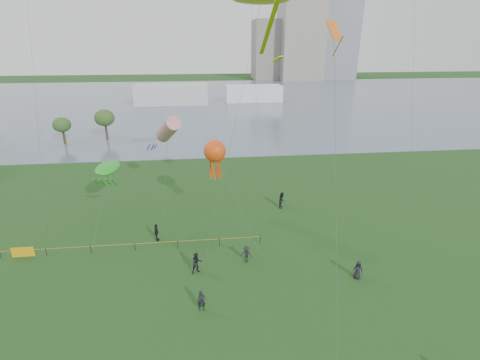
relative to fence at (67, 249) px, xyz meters
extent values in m
plane|color=#123310|center=(15.79, -12.98, -0.55)|extent=(400.00, 400.00, 0.00)
cube|color=slate|center=(15.79, 87.02, -0.53)|extent=(400.00, 120.00, 0.08)
cube|color=gray|center=(61.79, 149.02, 18.45)|extent=(20.00, 20.00, 38.00)
cube|color=slate|center=(47.79, 155.02, 13.45)|extent=(16.00, 18.00, 28.00)
cube|color=silver|center=(3.79, 82.02, 2.45)|extent=(22.00, 8.00, 6.00)
cube|color=white|center=(29.79, 85.02, 1.95)|extent=(18.00, 7.00, 5.00)
cylinder|color=#352818|center=(-6.22, 41.32, 0.79)|extent=(0.44, 0.44, 2.69)
ellipsoid|color=#355722|center=(-6.22, 41.32, 3.81)|extent=(3.83, 3.83, 3.23)
cylinder|color=#352818|center=(-13.47, 38.78, 0.60)|extent=(0.44, 0.44, 2.31)
ellipsoid|color=#355722|center=(-13.47, 38.78, 3.19)|extent=(3.28, 3.28, 2.77)
cylinder|color=black|center=(-5.88, 0.00, -0.13)|extent=(0.07, 0.07, 0.85)
cylinder|color=black|center=(-1.88, 0.00, -0.13)|extent=(0.07, 0.07, 0.85)
cylinder|color=black|center=(2.12, 0.00, -0.13)|extent=(0.07, 0.07, 0.85)
cylinder|color=black|center=(6.12, 0.00, -0.13)|extent=(0.07, 0.07, 0.85)
cylinder|color=black|center=(10.12, 0.00, -0.13)|extent=(0.07, 0.07, 0.85)
cylinder|color=black|center=(14.12, 0.00, -0.13)|extent=(0.07, 0.07, 0.85)
cylinder|color=black|center=(18.12, 0.00, -0.13)|extent=(0.07, 0.07, 0.85)
cylinder|color=gold|center=(6.12, 0.00, 0.19)|extent=(24.00, 0.03, 0.03)
cube|color=#DA9E0B|center=(-3.88, 0.00, 0.00)|extent=(2.00, 0.04, 1.00)
imported|color=black|center=(11.98, -3.99, 0.41)|extent=(1.13, 1.00, 1.92)
imported|color=black|center=(16.37, -2.92, 0.25)|extent=(1.20, 1.00, 1.61)
imported|color=black|center=(7.97, 1.62, 0.35)|extent=(0.58, 1.11, 1.81)
imported|color=black|center=(25.29, -6.19, 0.26)|extent=(0.91, 0.72, 1.63)
imported|color=black|center=(12.35, -8.55, 0.29)|extent=(0.65, 0.45, 1.68)
imported|color=black|center=(21.95, 7.54, 0.41)|extent=(1.07, 1.16, 1.94)
cylinder|color=#3F3F42|center=(15.57, 1.07, 10.36)|extent=(5.73, 6.77, 21.83)
cube|color=#D7C10B|center=(18.42, 0.24, 18.87)|extent=(0.36, 6.98, 4.09)
cube|color=#D7C10B|center=(18.42, -3.56, 16.77)|extent=(0.95, 0.95, 0.42)
cylinder|color=#3F3F42|center=(8.69, 6.22, 4.12)|extent=(0.87, 6.59, 9.35)
cylinder|color=red|center=(9.11, 9.50, 8.79)|extent=(3.48, 4.97, 3.67)
cylinder|color=#1B23C1|center=(7.71, 8.30, 7.19)|extent=(0.60, 1.13, 0.88)
cylinder|color=#1B23C1|center=(7.43, 8.68, 7.19)|extent=(0.60, 1.13, 0.88)
cylinder|color=#1B23C1|center=(6.99, 8.53, 7.19)|extent=(0.60, 1.13, 0.88)
cylinder|color=#1B23C1|center=(6.99, 8.06, 7.19)|extent=(0.60, 1.13, 0.88)
cylinder|color=#1B23C1|center=(7.43, 7.92, 7.19)|extent=(0.60, 1.13, 0.88)
cylinder|color=#3F3F42|center=(2.54, 2.93, 2.57)|extent=(0.89, 6.61, 6.26)
ellipsoid|color=#1C9A1D|center=(2.97, 6.23, 5.69)|extent=(2.39, 4.30, 0.84)
cylinder|color=#1C9A1D|center=(2.17, 4.63, 4.69)|extent=(0.16, 1.79, 1.54)
cylinder|color=#1C9A1D|center=(2.72, 4.63, 4.69)|extent=(0.16, 1.79, 1.54)
cylinder|color=#1C9A1D|center=(3.27, 4.63, 4.69)|extent=(0.16, 1.79, 1.54)
cylinder|color=#1C9A1D|center=(3.82, 4.63, 4.69)|extent=(0.16, 1.79, 1.54)
cylinder|color=#3F3F42|center=(15.97, 0.84, 3.59)|extent=(3.86, 6.75, 8.30)
sphere|color=#DF4310|center=(14.05, 4.20, 7.73)|extent=(2.22, 2.22, 2.22)
cylinder|color=#DF4310|center=(14.55, 4.20, 6.13)|extent=(0.18, 0.54, 2.60)
cylinder|color=#DF4310|center=(14.30, 4.64, 6.13)|extent=(0.49, 0.36, 2.61)
cylinder|color=#DF4310|center=(13.80, 4.64, 6.13)|extent=(0.49, 0.36, 2.61)
cylinder|color=#DF4310|center=(13.55, 4.20, 6.13)|extent=(0.18, 0.54, 2.60)
cylinder|color=#DF4310|center=(13.80, 3.77, 6.13)|extent=(0.49, 0.36, 2.61)
cylinder|color=#DF4310|center=(14.30, 3.77, 6.13)|extent=(0.49, 0.36, 2.61)
cylinder|color=#3F3F42|center=(21.10, -9.89, 9.02)|extent=(1.90, 11.12, 19.17)
cube|color=orange|center=(22.04, -4.34, 18.60)|extent=(1.55, 1.55, 1.26)
cylinder|color=orange|center=(22.04, -5.24, 17.60)|extent=(0.08, 1.58, 1.35)
camera|label=1|loc=(12.97, -28.95, 17.98)|focal=26.00mm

